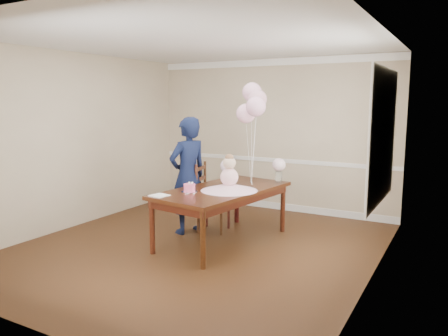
% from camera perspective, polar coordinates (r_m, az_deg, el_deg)
% --- Properties ---
extents(floor, '(4.50, 5.00, 0.00)m').
position_cam_1_polar(floor, '(6.00, -3.51, -10.31)').
color(floor, black).
rests_on(floor, ground).
extents(ceiling, '(4.50, 5.00, 0.02)m').
position_cam_1_polar(ceiling, '(5.72, -3.77, 16.20)').
color(ceiling, silver).
rests_on(ceiling, wall_back).
extents(wall_back, '(4.50, 0.02, 2.70)m').
position_cam_1_polar(wall_back, '(7.91, 6.20, 4.30)').
color(wall_back, tan).
rests_on(wall_back, floor).
extents(wall_front, '(4.50, 0.02, 2.70)m').
position_cam_1_polar(wall_front, '(3.86, -24.07, -1.04)').
color(wall_front, tan).
rests_on(wall_front, floor).
extents(wall_left, '(0.02, 5.00, 2.70)m').
position_cam_1_polar(wall_left, '(7.17, -18.99, 3.42)').
color(wall_left, tan).
rests_on(wall_left, floor).
extents(wall_right, '(0.02, 5.00, 2.70)m').
position_cam_1_polar(wall_right, '(4.88, 19.23, 1.13)').
color(wall_right, tan).
rests_on(wall_right, floor).
extents(chair_rail_trim, '(4.50, 0.02, 0.07)m').
position_cam_1_polar(chair_rail_trim, '(7.95, 6.12, 1.06)').
color(chair_rail_trim, white).
rests_on(chair_rail_trim, wall_back).
extents(crown_molding, '(4.50, 0.02, 0.12)m').
position_cam_1_polar(crown_molding, '(7.91, 6.33, 13.58)').
color(crown_molding, white).
rests_on(crown_molding, wall_back).
extents(baseboard_trim, '(4.50, 0.02, 0.12)m').
position_cam_1_polar(baseboard_trim, '(8.11, 6.02, -4.84)').
color(baseboard_trim, silver).
rests_on(baseboard_trim, floor).
extents(window_frame, '(0.02, 1.66, 1.56)m').
position_cam_1_polar(window_frame, '(5.35, 20.04, 3.87)').
color(window_frame, white).
rests_on(window_frame, wall_right).
extents(window_blinds, '(0.01, 1.50, 1.40)m').
position_cam_1_polar(window_blinds, '(5.36, 19.85, 3.88)').
color(window_blinds, white).
rests_on(window_blinds, wall_right).
extents(dining_table_top, '(1.30, 2.16, 0.05)m').
position_cam_1_polar(dining_table_top, '(6.03, -0.19, -2.93)').
color(dining_table_top, black).
rests_on(dining_table_top, table_leg_fl).
extents(table_apron, '(1.18, 2.04, 0.10)m').
position_cam_1_polar(table_apron, '(6.04, -0.19, -3.64)').
color(table_apron, black).
rests_on(table_apron, table_leg_fl).
extents(table_leg_fl, '(0.08, 0.08, 0.71)m').
position_cam_1_polar(table_leg_fl, '(5.73, -9.38, -7.61)').
color(table_leg_fl, black).
rests_on(table_leg_fl, floor).
extents(table_leg_fr, '(0.08, 0.08, 0.71)m').
position_cam_1_polar(table_leg_fr, '(5.16, -2.78, -9.32)').
color(table_leg_fr, black).
rests_on(table_leg_fr, floor).
extents(table_leg_bl, '(0.08, 0.08, 0.71)m').
position_cam_1_polar(table_leg_bl, '(7.09, 1.68, -4.31)').
color(table_leg_bl, black).
rests_on(table_leg_bl, floor).
extents(table_leg_br, '(0.08, 0.08, 0.71)m').
position_cam_1_polar(table_leg_br, '(6.64, 7.69, -5.27)').
color(table_leg_br, black).
rests_on(table_leg_br, floor).
extents(baby_skirt, '(0.87, 0.87, 0.10)m').
position_cam_1_polar(baby_skirt, '(5.88, 0.69, -2.46)').
color(baby_skirt, '#E3A7BE').
rests_on(baby_skirt, dining_table_top).
extents(baby_torso, '(0.24, 0.24, 0.24)m').
position_cam_1_polar(baby_torso, '(5.86, 0.69, -1.20)').
color(baby_torso, '#FFA1D1').
rests_on(baby_torso, baby_skirt).
extents(baby_head, '(0.17, 0.17, 0.17)m').
position_cam_1_polar(baby_head, '(5.83, 0.69, 0.67)').
color(baby_head, beige).
rests_on(baby_head, baby_torso).
extents(baby_hair, '(0.12, 0.12, 0.12)m').
position_cam_1_polar(baby_hair, '(5.82, 0.69, 1.27)').
color(baby_hair, brown).
rests_on(baby_hair, baby_head).
extents(cake_platter, '(0.25, 0.25, 0.01)m').
position_cam_1_polar(cake_platter, '(5.80, -4.54, -3.11)').
color(cake_platter, '#BCBCC0').
rests_on(cake_platter, dining_table_top).
extents(birthday_cake, '(0.17, 0.17, 0.10)m').
position_cam_1_polar(birthday_cake, '(5.79, -4.54, -2.58)').
color(birthday_cake, '#FD4F84').
rests_on(birthday_cake, cake_platter).
extents(cake_flower_a, '(0.03, 0.03, 0.03)m').
position_cam_1_polar(cake_flower_a, '(5.78, -4.55, -1.94)').
color(cake_flower_a, white).
rests_on(cake_flower_a, birthday_cake).
extents(cake_flower_b, '(0.03, 0.03, 0.03)m').
position_cam_1_polar(cake_flower_b, '(5.78, -4.19, -1.95)').
color(cake_flower_b, silver).
rests_on(cake_flower_b, birthday_cake).
extents(rose_vase_near, '(0.12, 0.12, 0.16)m').
position_cam_1_polar(rose_vase_near, '(6.34, 0.39, -1.37)').
color(rose_vase_near, white).
rests_on(rose_vase_near, dining_table_top).
extents(roses_near, '(0.19, 0.19, 0.19)m').
position_cam_1_polar(roses_near, '(6.31, 0.40, 0.26)').
color(roses_near, silver).
rests_on(roses_near, rose_vase_near).
extents(rose_vase_far, '(0.12, 0.12, 0.16)m').
position_cam_1_polar(rose_vase_far, '(6.50, 7.16, -1.18)').
color(rose_vase_far, white).
rests_on(rose_vase_far, dining_table_top).
extents(roses_far, '(0.19, 0.19, 0.19)m').
position_cam_1_polar(roses_far, '(6.47, 7.19, 0.41)').
color(roses_far, beige).
rests_on(roses_far, rose_vase_far).
extents(napkin, '(0.23, 0.23, 0.01)m').
position_cam_1_polar(napkin, '(5.62, -8.46, -3.56)').
color(napkin, white).
rests_on(napkin, dining_table_top).
extents(balloon_weight, '(0.05, 0.05, 0.02)m').
position_cam_1_polar(balloon_weight, '(6.41, 3.57, -1.92)').
color(balloon_weight, silver).
rests_on(balloon_weight, dining_table_top).
extents(balloon_a, '(0.28, 0.28, 0.28)m').
position_cam_1_polar(balloon_a, '(6.36, 2.89, 7.12)').
color(balloon_a, '#FFB4D0').
rests_on(balloon_a, balloon_ribbon_a).
extents(balloon_b, '(0.28, 0.28, 0.28)m').
position_cam_1_polar(balloon_b, '(6.20, 4.20, 8.01)').
color(balloon_b, '#F0AACB').
rests_on(balloon_b, balloon_ribbon_b).
extents(balloon_c, '(0.28, 0.28, 0.28)m').
position_cam_1_polar(balloon_c, '(6.37, 4.34, 8.94)').
color(balloon_c, '#DA9AAE').
rests_on(balloon_c, balloon_ribbon_c).
extents(balloon_d, '(0.28, 0.28, 0.28)m').
position_cam_1_polar(balloon_d, '(6.45, 3.69, 9.84)').
color(balloon_d, '#E9A5C0').
rests_on(balloon_d, balloon_ribbon_d).
extents(balloon_ribbon_a, '(0.09, 0.02, 0.85)m').
position_cam_1_polar(balloon_ribbon_a, '(6.37, 3.23, 1.90)').
color(balloon_ribbon_a, white).
rests_on(balloon_ribbon_a, balloon_weight).
extents(balloon_ribbon_b, '(0.10, 0.07, 0.95)m').
position_cam_1_polar(balloon_ribbon_b, '(6.29, 3.87, 2.27)').
color(balloon_ribbon_b, white).
rests_on(balloon_ribbon_b, balloon_weight).
extents(balloon_ribbon_c, '(0.04, 0.09, 1.05)m').
position_cam_1_polar(balloon_ribbon_c, '(6.37, 3.95, 2.81)').
color(balloon_ribbon_c, white).
rests_on(balloon_ribbon_c, balloon_weight).
extents(balloon_ribbon_d, '(0.07, 0.12, 1.15)m').
position_cam_1_polar(balloon_ribbon_d, '(6.40, 3.62, 3.30)').
color(balloon_ribbon_d, white).
rests_on(balloon_ribbon_d, balloon_weight).
extents(dining_chair_seat, '(0.52, 0.52, 0.05)m').
position_cam_1_polar(dining_chair_seat, '(6.61, -1.37, -4.37)').
color(dining_chair_seat, '#3A1E0F').
rests_on(dining_chair_seat, chair_leg_fl).
extents(chair_leg_fl, '(0.05, 0.05, 0.44)m').
position_cam_1_polar(chair_leg_fl, '(6.56, -3.41, -6.62)').
color(chair_leg_fl, '#3E2111').
rests_on(chair_leg_fl, floor).
extents(chair_leg_fr, '(0.05, 0.05, 0.44)m').
position_cam_1_polar(chair_leg_fr, '(6.44, -0.36, -6.90)').
color(chair_leg_fr, '#331C0E').
rests_on(chair_leg_fr, floor).
extents(chair_leg_bl, '(0.05, 0.05, 0.44)m').
position_cam_1_polar(chair_leg_bl, '(6.89, -2.30, -5.86)').
color(chair_leg_bl, black).
rests_on(chair_leg_bl, floor).
extents(chair_leg_br, '(0.05, 0.05, 0.44)m').
position_cam_1_polar(chair_leg_br, '(6.78, 0.61, -6.11)').
color(chair_leg_br, black).
rests_on(chair_leg_br, floor).
extents(chair_back_post_l, '(0.05, 0.05, 0.57)m').
position_cam_1_polar(chair_back_post_l, '(6.45, -3.62, -2.04)').
color(chair_back_post_l, '#34150E').
rests_on(chair_back_post_l, dining_chair_seat).
extents(chair_back_post_r, '(0.05, 0.05, 0.57)m').
position_cam_1_polar(chair_back_post_r, '(6.79, -2.49, -1.49)').
color(chair_back_post_r, '#381F0F').
rests_on(chair_back_post_r, dining_chair_seat).
extents(chair_slat_low, '(0.11, 0.40, 0.05)m').
position_cam_1_polar(chair_slat_low, '(6.64, -3.04, -2.79)').
color(chair_slat_low, '#35160E').
rests_on(chair_slat_low, dining_chair_seat).
extents(chair_slat_mid, '(0.11, 0.40, 0.05)m').
position_cam_1_polar(chair_slat_mid, '(6.61, -3.05, -1.41)').
color(chair_slat_mid, '#3A190F').
rests_on(chair_slat_mid, dining_chair_seat).
extents(chair_slat_top, '(0.11, 0.40, 0.05)m').
position_cam_1_polar(chair_slat_top, '(6.58, -3.06, -0.02)').
color(chair_slat_top, '#3C1D10').
rests_on(chair_slat_top, dining_chair_seat).
extents(woman, '(0.62, 0.74, 1.73)m').
position_cam_1_polar(woman, '(6.47, -4.71, -0.99)').
color(woman, black).
rests_on(woman, floor).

